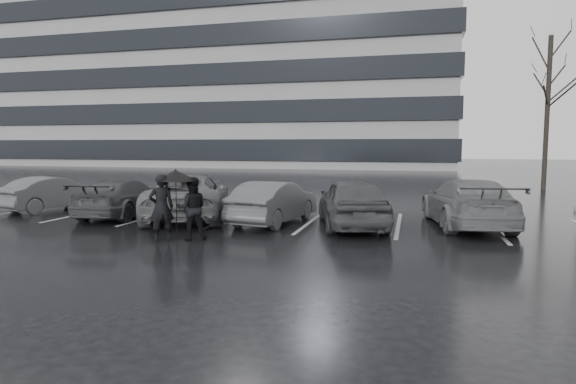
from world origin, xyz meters
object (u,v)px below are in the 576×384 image
(car_main, at_px, (352,202))
(pedestrian_right, at_px, (192,208))
(car_west_c, at_px, (124,198))
(car_west_d, at_px, (53,193))
(tree_north, at_px, (547,113))
(car_west_b, at_px, (189,197))
(pedestrian_left, at_px, (161,207))
(car_west_a, at_px, (274,202))
(car_east, at_px, (467,203))

(car_main, xyz_separation_m, pedestrian_right, (-3.88, -2.98, 0.06))
(car_west_c, relative_size, car_west_d, 1.16)
(car_west_c, bearing_deg, tree_north, -143.59)
(car_west_c, xyz_separation_m, tree_north, (17.01, 15.04, 3.59))
(car_main, xyz_separation_m, tree_north, (8.96, 15.28, 3.48))
(car_west_d, bearing_deg, car_west_c, -177.79)
(pedestrian_right, relative_size, tree_north, 0.19)
(car_west_c, height_order, pedestrian_right, pedestrian_right)
(car_main, bearing_deg, car_west_b, -18.28)
(car_main, relative_size, car_west_c, 1.00)
(car_west_d, xyz_separation_m, pedestrian_left, (7.08, -4.39, 0.23))
(car_west_d, bearing_deg, car_west_a, -170.90)
(pedestrian_right, distance_m, tree_north, 22.58)
(car_west_a, height_order, pedestrian_right, pedestrian_right)
(car_west_d, relative_size, car_east, 0.77)
(car_west_d, distance_m, pedestrian_right, 8.75)
(tree_north, bearing_deg, pedestrian_left, -126.00)
(car_main, distance_m, car_west_a, 2.52)
(car_main, relative_size, pedestrian_left, 2.57)
(car_west_c, height_order, car_east, car_east)
(car_west_b, distance_m, pedestrian_left, 3.82)
(pedestrian_left, bearing_deg, car_east, 172.70)
(car_main, height_order, car_west_b, car_main)
(car_main, relative_size, car_east, 0.89)
(car_west_a, distance_m, pedestrian_right, 3.40)
(car_main, xyz_separation_m, car_west_c, (-8.05, 0.24, -0.11))
(car_west_b, relative_size, car_west_d, 1.38)
(car_west_b, height_order, car_west_d, car_west_b)
(pedestrian_right, bearing_deg, car_west_d, -53.21)
(car_west_b, xyz_separation_m, pedestrian_right, (1.71, -3.31, 0.08))
(car_west_c, height_order, car_west_d, car_west_c)
(car_west_c, xyz_separation_m, pedestrian_left, (3.48, -3.58, 0.22))
(car_west_d, height_order, car_east, car_east)
(tree_north, bearing_deg, car_west_b, -134.25)
(pedestrian_right, bearing_deg, pedestrian_left, 2.32)
(car_west_b, relative_size, car_east, 1.06)
(car_west_c, height_order, tree_north, tree_north)
(car_east, bearing_deg, car_west_a, -0.53)
(car_west_d, height_order, tree_north, tree_north)
(car_west_c, distance_m, car_west_d, 3.69)
(car_west_c, bearing_deg, car_west_d, -17.72)
(car_west_d, bearing_deg, car_east, -165.42)
(car_main, xyz_separation_m, car_east, (3.39, 0.97, -0.03))
(car_west_b, bearing_deg, pedestrian_right, 98.30)
(car_main, distance_m, car_west_b, 5.60)
(car_west_b, relative_size, car_west_c, 1.19)
(car_west_a, relative_size, pedestrian_left, 2.33)
(car_east, relative_size, pedestrian_right, 3.07)
(car_west_b, xyz_separation_m, pedestrian_left, (1.03, -3.68, 0.13))
(pedestrian_right, bearing_deg, tree_north, -150.92)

